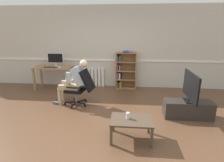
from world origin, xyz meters
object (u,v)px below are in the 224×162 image
Objects in this scene: computer_desk at (53,70)px; coffee_table at (131,122)px; office_chair at (81,86)px; radiator at (94,77)px; computer_mouse at (60,67)px; drinking_glass at (128,116)px; imac_monitor at (55,59)px; keyboard at (50,67)px; tv_stand at (188,109)px; bookshelf at (125,71)px; person_seated at (74,81)px; tv_screen at (191,87)px.

computer_desk reaches higher than coffee_table.
office_chair is at bearing 132.52° from coffee_table.
radiator is (1.29, 0.39, -0.33)m from computer_desk.
radiator is at bearing -173.23° from office_chair.
drinking_glass is (2.22, -2.53, -0.31)m from computer_mouse.
imac_monitor is 0.34m from keyboard.
imac_monitor is 0.55× the size of office_chair.
computer_desk is at bearing -163.19° from radiator.
computer_mouse is 3.96m from tv_stand.
computer_desk is 0.19m from keyboard.
computer_mouse is 2.13m from bookshelf.
coffee_table is at bearing -47.87° from imac_monitor.
person_seated reaches higher than keyboard.
tv_stand is 1.12× the size of tv_screen.
keyboard is (-0.03, -0.14, 0.13)m from computer_desk.
radiator is 3.32m from coffee_table.
coffee_table is at bearing -86.09° from bookshelf.
imac_monitor reaches higher than radiator.
keyboard is at bearing 68.17° from tv_screen.
imac_monitor is at bearing -165.58° from radiator.
imac_monitor is at bearing 154.83° from tv_stand.
tv_stand is (3.89, -1.56, -0.57)m from keyboard.
computer_desk is 3.65m from drinking_glass.
office_chair is 2.65m from tv_stand.
office_chair is at bearing 170.25° from tv_stand.
office_chair is 1.02× the size of tv_screen.
computer_desk is at bearing 156.21° from tv_stand.
tv_screen is at bearing -23.78° from computer_desk.
computer_desk is 1.78m from office_chair.
tv_screen is 8.06× the size of drinking_glass.
computer_mouse is at bearing -23.41° from computer_desk.
radiator is 0.94× the size of coffee_table.
tv_stand is (1.50, -2.00, -0.41)m from bookshelf.
computer_mouse reaches higher than coffee_table.
office_chair is at bearing -48.28° from imac_monitor.
coffee_table is at bearing -46.20° from computer_desk.
drinking_glass is (-0.07, 0.02, 0.11)m from coffee_table.
coffee_table is at bearing -67.45° from radiator.
computer_mouse is (0.20, -0.20, -0.24)m from imac_monitor.
office_chair is at bearing -44.82° from computer_desk.
computer_desk is at bearing 66.24° from tv_screen.
computer_desk is 1.15× the size of tv_stand.
coffee_table is at bearing -44.30° from keyboard.
computer_mouse reaches higher than drinking_glass.
imac_monitor is at bearing -134.73° from person_seated.
bookshelf is (2.28, 0.22, -0.41)m from imac_monitor.
person_seated is (1.08, -1.23, 0.01)m from computer_desk.
bookshelf is 2.50m from tv_screen.
person_seated is (1.11, -1.09, -0.11)m from keyboard.
imac_monitor is 0.42× the size of bookshelf.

